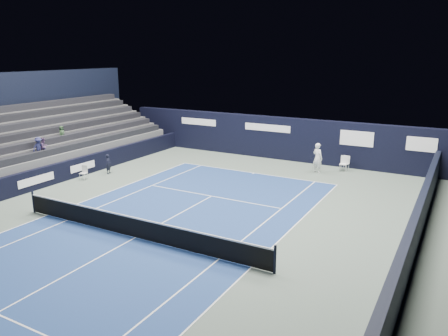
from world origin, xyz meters
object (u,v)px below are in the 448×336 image
object	(u,v)px
tennis_net	(135,227)
tennis_player	(318,158)
folding_chair_back_a	(346,161)
folding_chair_back_b	(344,162)
line_judge_chair	(84,171)

from	to	relation	value
tennis_net	tennis_player	size ratio (longest dim) A/B	6.50
folding_chair_back_a	folding_chair_back_b	bearing A→B (deg)	-92.70
line_judge_chair	tennis_net	size ratio (longest dim) A/B	0.07
folding_chair_back_a	tennis_player	world-z (taller)	tennis_player
folding_chair_back_a	tennis_net	xyz separation A→B (m)	(-5.06, -15.60, -0.14)
folding_chair_back_b	tennis_net	bearing A→B (deg)	-108.12
tennis_player	folding_chair_back_a	bearing A→B (deg)	46.42
folding_chair_back_a	tennis_net	size ratio (longest dim) A/B	0.08
folding_chair_back_a	tennis_player	size ratio (longest dim) A/B	0.49
tennis_player	line_judge_chair	bearing A→B (deg)	-144.81
folding_chair_back_b	tennis_player	distance (m)	1.96
folding_chair_back_b	tennis_net	distance (m)	16.10
tennis_net	folding_chair_back_b	bearing A→B (deg)	72.06
folding_chair_back_a	tennis_player	distance (m)	2.21
tennis_player	tennis_net	bearing A→B (deg)	-104.23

